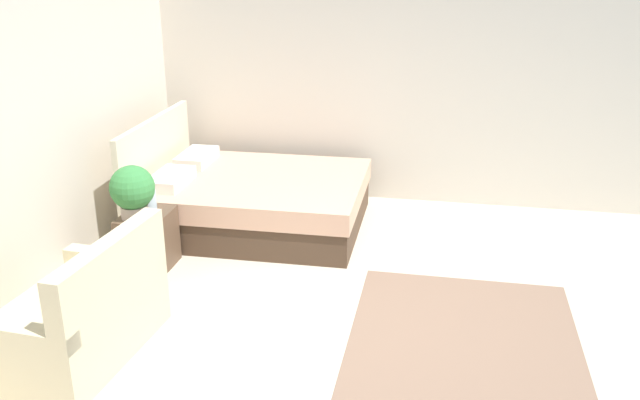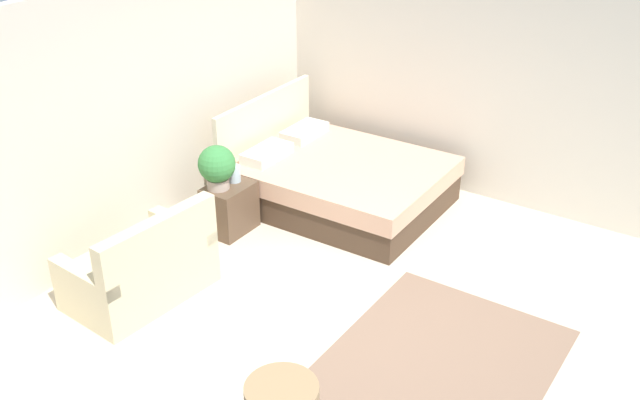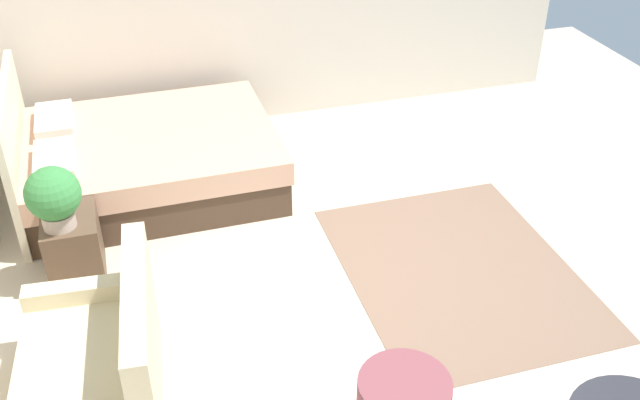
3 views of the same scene
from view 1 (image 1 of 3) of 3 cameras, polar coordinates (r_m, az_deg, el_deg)
ground_plane at (r=5.24m, az=5.71°, el=-11.67°), size 9.26×9.09×0.02m
wall_right at (r=7.70m, az=8.38°, el=9.52°), size 0.12×6.09×2.67m
area_rug at (r=5.24m, az=12.06°, el=-11.89°), size 2.20×1.71×0.01m
bed at (r=7.14m, az=-5.86°, el=0.08°), size 1.80×2.24×1.12m
couch at (r=5.18m, az=-19.52°, el=-9.30°), size 1.34×0.92×0.93m
nightstand at (r=6.35m, az=-14.30°, el=-3.38°), size 0.53×0.40×0.54m
potted_plant at (r=6.10m, az=-15.54°, el=0.83°), size 0.39×0.39×0.48m
vase at (r=6.33m, az=-14.24°, el=0.03°), size 0.14×0.14×0.18m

